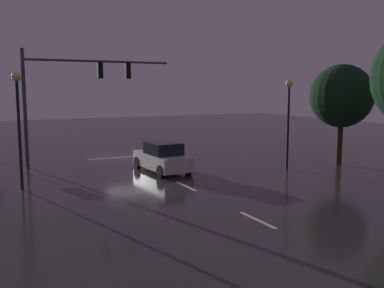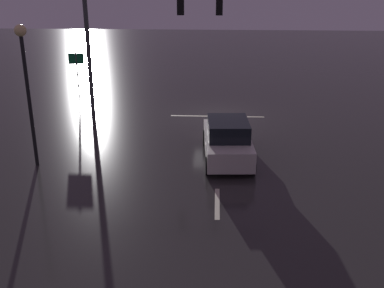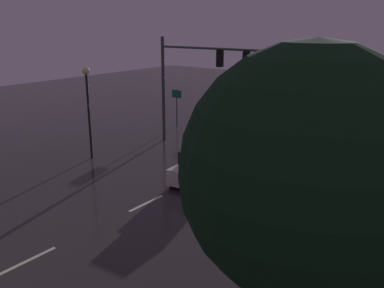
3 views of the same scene
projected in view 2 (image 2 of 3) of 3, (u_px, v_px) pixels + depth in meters
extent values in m
plane|color=#2D2B2B|center=(217.00, 116.00, 24.66)|extent=(80.00, 80.00, 0.00)
cylinder|color=#383A3D|center=(89.00, 53.00, 22.55)|extent=(0.22, 0.22, 7.07)
cube|color=black|center=(181.00, 4.00, 21.51)|extent=(0.32, 0.36, 1.00)
sphere|color=black|center=(181.00, 4.00, 21.69)|extent=(0.20, 0.20, 0.20)
sphere|color=black|center=(181.00, 11.00, 21.80)|extent=(0.20, 0.20, 0.20)
cube|color=black|center=(219.00, 4.00, 21.42)|extent=(0.32, 0.36, 1.00)
sphere|color=black|center=(219.00, 4.00, 21.60)|extent=(0.20, 0.20, 0.20)
sphere|color=black|center=(219.00, 11.00, 21.71)|extent=(0.20, 0.20, 0.20)
cube|color=beige|center=(217.00, 141.00, 20.92)|extent=(0.16, 2.20, 0.01)
cube|color=beige|center=(217.00, 203.00, 15.30)|extent=(0.16, 2.20, 0.01)
cube|color=beige|center=(217.00, 116.00, 24.59)|extent=(5.00, 0.16, 0.01)
cube|color=silver|center=(227.00, 144.00, 18.84)|extent=(2.05, 4.40, 0.80)
cube|color=black|center=(228.00, 129.00, 18.39)|extent=(1.72, 2.19, 0.68)
cylinder|color=black|center=(205.00, 137.00, 20.43)|extent=(0.26, 0.69, 0.68)
cylinder|color=black|center=(243.00, 137.00, 20.44)|extent=(0.26, 0.69, 0.68)
cylinder|color=black|center=(208.00, 166.00, 17.43)|extent=(0.26, 0.69, 0.68)
cylinder|color=black|center=(252.00, 166.00, 17.44)|extent=(0.26, 0.69, 0.68)
sphere|color=#F9EFC6|center=(209.00, 127.00, 20.80)|extent=(0.20, 0.20, 0.20)
sphere|color=#F9EFC6|center=(238.00, 127.00, 20.81)|extent=(0.20, 0.20, 0.20)
cylinder|color=black|center=(30.00, 104.00, 17.48)|extent=(0.14, 0.14, 5.09)
sphere|color=#F9D88C|center=(20.00, 30.00, 16.52)|extent=(0.44, 0.44, 0.44)
cylinder|color=#383A3D|center=(78.00, 78.00, 26.73)|extent=(0.09, 0.09, 2.95)
cube|color=#0F6033|center=(76.00, 59.00, 26.33)|extent=(0.90, 0.08, 0.60)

